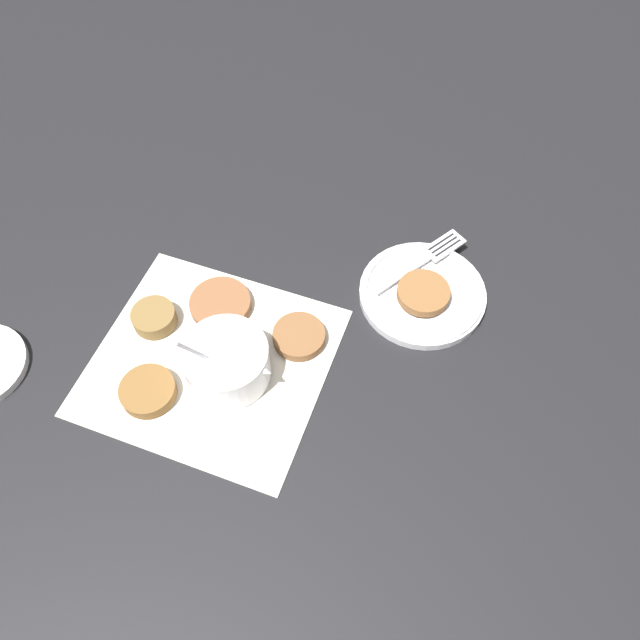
% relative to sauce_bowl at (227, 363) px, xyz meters
% --- Properties ---
extents(ground_plane, '(4.00, 4.00, 0.00)m').
position_rel_sauce_bowl_xyz_m(ground_plane, '(-0.04, -0.01, -0.03)').
color(ground_plane, black).
extents(napkin, '(0.32, 0.30, 0.00)m').
position_rel_sauce_bowl_xyz_m(napkin, '(-0.03, 0.01, -0.03)').
color(napkin, silver).
rests_on(napkin, ground_plane).
extents(sauce_bowl, '(0.12, 0.11, 0.11)m').
position_rel_sauce_bowl_xyz_m(sauce_bowl, '(0.00, 0.00, 0.00)').
color(sauce_bowl, silver).
rests_on(sauce_bowl, napkin).
extents(fritter_0, '(0.06, 0.06, 0.02)m').
position_rel_sauce_bowl_xyz_m(fritter_0, '(-0.13, 0.03, -0.01)').
color(fritter_0, brown).
rests_on(fritter_0, napkin).
extents(fritter_1, '(0.07, 0.07, 0.01)m').
position_rel_sauce_bowl_xyz_m(fritter_1, '(0.06, 0.08, -0.02)').
color(fritter_1, brown).
rests_on(fritter_1, napkin).
extents(fritter_2, '(0.07, 0.07, 0.02)m').
position_rel_sauce_bowl_xyz_m(fritter_2, '(-0.08, -0.07, -0.02)').
color(fritter_2, brown).
rests_on(fritter_2, napkin).
extents(fritter_3, '(0.08, 0.08, 0.01)m').
position_rel_sauce_bowl_xyz_m(fritter_3, '(-0.06, 0.09, -0.02)').
color(fritter_3, brown).
rests_on(fritter_3, napkin).
extents(serving_plate, '(0.18, 0.18, 0.02)m').
position_rel_sauce_bowl_xyz_m(serving_plate, '(0.18, 0.22, -0.02)').
color(serving_plate, silver).
rests_on(serving_plate, ground_plane).
extents(fritter_on_plate, '(0.07, 0.07, 0.01)m').
position_rel_sauce_bowl_xyz_m(fritter_on_plate, '(0.19, 0.21, -0.00)').
color(fritter_on_plate, brown).
rests_on(fritter_on_plate, serving_plate).
extents(fork, '(0.09, 0.15, 0.00)m').
position_rel_sauce_bowl_xyz_m(fork, '(0.17, 0.27, -0.01)').
color(fork, silver).
rests_on(fork, serving_plate).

